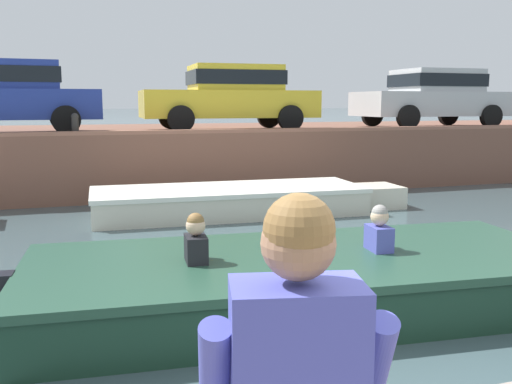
{
  "coord_description": "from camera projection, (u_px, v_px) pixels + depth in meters",
  "views": [
    {
      "loc": [
        -1.95,
        -1.85,
        2.08
      ],
      "look_at": [
        -0.2,
        3.56,
        1.19
      ],
      "focal_mm": 40.0,
      "sensor_mm": 36.0,
      "label": 1
    }
  ],
  "objects": [
    {
      "name": "ground_plane",
      "position": [
        234.0,
        264.0,
        7.44
      ],
      "size": [
        400.0,
        400.0,
        0.0
      ],
      "primitive_type": "plane",
      "color": "#3D5156"
    },
    {
      "name": "far_quay_wall",
      "position": [
        150.0,
        155.0,
        14.93
      ],
      "size": [
        60.0,
        6.0,
        1.43
      ],
      "primitive_type": "cube",
      "color": "brown",
      "rests_on": "ground"
    },
    {
      "name": "far_wall_coping",
      "position": [
        167.0,
        132.0,
        12.11
      ],
      "size": [
        60.0,
        0.24,
        0.08
      ],
      "primitive_type": "cube",
      "color": "#925F4C",
      "rests_on": "far_quay_wall"
    },
    {
      "name": "boat_moored_central_cream",
      "position": [
        242.0,
        200.0,
        10.79
      ],
      "size": [
        6.07,
        1.99,
        0.51
      ],
      "color": "silver",
      "rests_on": "ground"
    },
    {
      "name": "motorboat_passing",
      "position": [
        328.0,
        279.0,
        5.88
      ],
      "size": [
        6.78,
        2.66,
        1.04
      ],
      "color": "#193828",
      "rests_on": "ground"
    },
    {
      "name": "car_left_inner_blue",
      "position": [
        5.0,
        94.0,
        12.23
      ],
      "size": [
        4.06,
        2.08,
        1.54
      ],
      "color": "#233893",
      "rests_on": "far_quay_wall"
    },
    {
      "name": "car_centre_yellow",
      "position": [
        231.0,
        95.0,
        13.75
      ],
      "size": [
        4.21,
        1.99,
        1.54
      ],
      "color": "yellow",
      "rests_on": "far_quay_wall"
    },
    {
      "name": "car_right_inner_silver",
      "position": [
        433.0,
        96.0,
        15.49
      ],
      "size": [
        4.06,
        2.03,
        1.54
      ],
      "color": "#B7BABC",
      "rests_on": "far_quay_wall"
    },
    {
      "name": "mooring_bollard_mid",
      "position": [
        75.0,
        123.0,
        11.63
      ],
      "size": [
        0.15,
        0.15,
        0.44
      ],
      "color": "#2D2B28",
      "rests_on": "far_quay_wall"
    }
  ]
}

